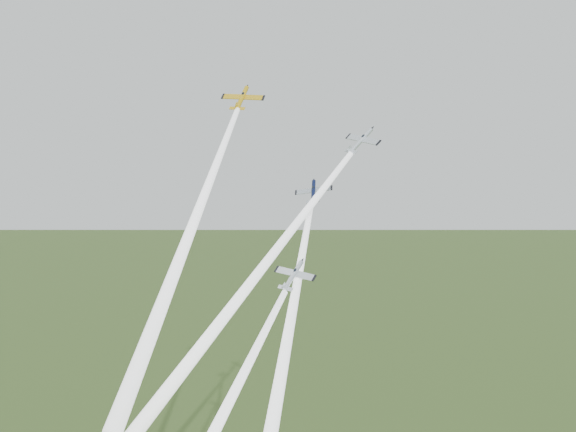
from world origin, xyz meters
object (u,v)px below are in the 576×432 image
(plane_navy, at_px, (313,191))
(plane_silver_right, at_px, (361,141))
(plane_silver_low, at_px, (293,275))
(plane_yellow, at_px, (242,98))

(plane_navy, distance_m, plane_silver_right, 11.95)
(plane_silver_low, bearing_deg, plane_silver_right, 80.29)
(plane_silver_right, height_order, plane_silver_low, plane_silver_right)
(plane_silver_right, bearing_deg, plane_navy, -142.30)
(plane_navy, bearing_deg, plane_silver_right, -0.58)
(plane_yellow, relative_size, plane_navy, 1.25)
(plane_yellow, height_order, plane_silver_low, plane_yellow)
(plane_navy, relative_size, plane_silver_right, 0.88)
(plane_yellow, relative_size, plane_silver_low, 1.15)
(plane_yellow, xyz_separation_m, plane_silver_low, (20.34, -16.09, -29.10))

